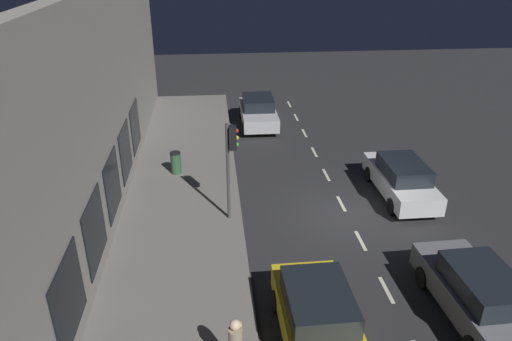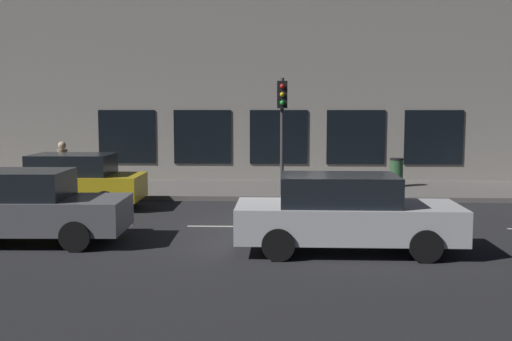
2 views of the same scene
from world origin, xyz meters
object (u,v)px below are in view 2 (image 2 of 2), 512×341
parked_car_2 (69,181)px  parked_car_0 (345,213)px  traffic_light (282,111)px  pedestrian_0 (63,169)px  trash_bin (396,172)px  parked_car_3 (20,207)px

parked_car_2 → parked_car_0: bearing=-124.6°
traffic_light → parked_car_2: 6.75m
parked_car_0 → pedestrian_0: 11.01m
pedestrian_0 → parked_car_2: bearing=106.4°
parked_car_0 → pedestrian_0: size_ratio=2.71×
pedestrian_0 → trash_bin: (1.99, -11.11, -0.29)m
parked_car_0 → pedestrian_0: pedestrian_0 is taller
parked_car_0 → parked_car_2: bearing=-123.8°
parked_car_2 → parked_car_3: 4.50m
parked_car_2 → pedestrian_0: 2.33m
parked_car_0 → trash_bin: 9.52m
traffic_light → parked_car_0: 7.25m
parked_car_3 → pedestrian_0: (6.60, 1.44, 0.15)m
parked_car_0 → trash_bin: (9.12, -2.72, -0.14)m
parked_car_0 → pedestrian_0: bearing=-130.3°
trash_bin → pedestrian_0: bearing=100.2°
parked_car_0 → parked_car_2: size_ratio=1.04×
trash_bin → parked_car_2: bearing=112.0°
parked_car_0 → pedestrian_0: (7.13, 8.39, 0.15)m
parked_car_2 → pedestrian_0: (2.13, 0.93, 0.15)m
parked_car_3 → trash_bin: size_ratio=4.55×
parked_car_0 → trash_bin: size_ratio=4.55×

